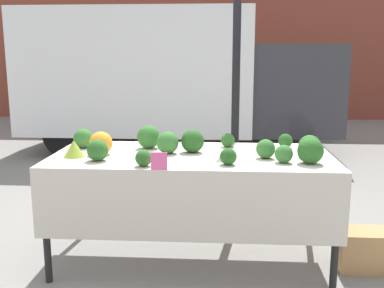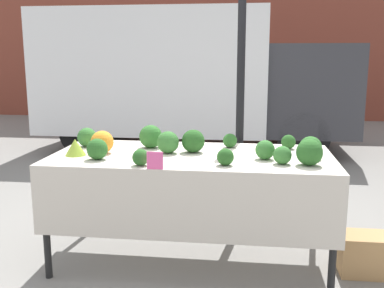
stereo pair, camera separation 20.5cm
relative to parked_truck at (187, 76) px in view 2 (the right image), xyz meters
name	(u,v)px [view 2 (the right image)]	position (x,y,z in m)	size (l,w,h in m)	color
ground_plane	(192,259)	(0.64, -4.30, -1.24)	(40.00, 40.00, 0.00)	gray
building_facade	(234,10)	(0.64, 4.09, 1.45)	(16.00, 0.60, 5.38)	brown
tent_pole	(240,105)	(0.98, -3.64, -0.08)	(0.07, 0.07, 2.32)	black
parked_truck	(187,76)	(0.00, 0.00, 0.00)	(5.05, 2.05, 2.30)	white
market_table	(191,169)	(0.64, -4.37, -0.49)	(2.10, 0.98, 0.85)	beige
orange_cauliflower	(102,142)	(-0.04, -4.34, -0.31)	(0.17, 0.17, 0.17)	orange
romanesco_head	(75,147)	(-0.22, -4.44, -0.33)	(0.16, 0.16, 0.12)	#93B238
broccoli_head_0	(310,148)	(1.50, -4.33, -0.31)	(0.16, 0.16, 0.16)	#2D6628
broccoli_head_1	(151,136)	(0.28, -4.09, -0.30)	(0.19, 0.19, 0.19)	#2D6628
broccoli_head_2	(288,142)	(1.38, -4.00, -0.34)	(0.11, 0.11, 0.11)	#23511E
broccoli_head_3	(309,152)	(1.47, -4.54, -0.31)	(0.18, 0.18, 0.18)	#285B23
broccoli_head_4	(230,141)	(0.91, -4.00, -0.34)	(0.11, 0.11, 0.11)	#285B23
broccoli_head_5	(194,141)	(0.64, -4.23, -0.31)	(0.18, 0.18, 0.18)	#23511E
broccoli_head_6	(97,149)	(-0.01, -4.55, -0.32)	(0.15, 0.15, 0.15)	#285B23
broccoli_head_7	(225,157)	(0.91, -4.61, -0.34)	(0.12, 0.12, 0.12)	#23511E
broccoli_head_8	(87,137)	(-0.25, -4.12, -0.32)	(0.16, 0.16, 0.16)	#336B2D
broccoli_head_9	(265,150)	(1.18, -4.40, -0.33)	(0.14, 0.14, 0.14)	#336B2D
broccoli_head_10	(282,155)	(1.29, -4.53, -0.33)	(0.13, 0.13, 0.13)	#336B2D
broccoli_head_11	(141,157)	(0.34, -4.69, -0.34)	(0.11, 0.11, 0.11)	#285B23
broccoli_head_12	(168,142)	(0.45, -4.28, -0.31)	(0.17, 0.17, 0.17)	#336B2D
price_sign	(155,161)	(0.45, -4.77, -0.34)	(0.11, 0.01, 0.12)	#F45B9E
produce_crate	(373,254)	(1.98, -4.37, -1.09)	(0.48, 0.26, 0.30)	tan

